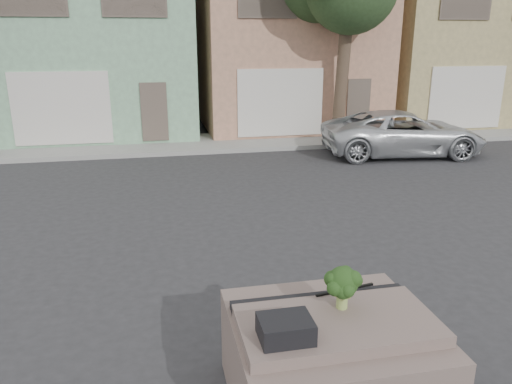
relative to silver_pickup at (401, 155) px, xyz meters
name	(u,v)px	position (x,y,z in m)	size (l,w,h in m)	color
ground_plane	(265,277)	(-6.35, -7.63, 0.00)	(120.00, 120.00, 0.00)	#303033
sidewalk	(200,143)	(-6.35, 2.87, 0.07)	(40.00, 3.00, 0.15)	gray
townhouse_mint	(99,36)	(-9.85, 6.87, 3.77)	(7.20, 8.20, 7.55)	#82B28C
townhouse_tan	(281,36)	(-2.35, 6.87, 3.77)	(7.20, 8.20, 7.55)	tan
townhouse_beige	(440,36)	(5.15, 6.87, 3.77)	(7.20, 8.20, 7.55)	tan
silver_pickup	(401,155)	(0.00, 0.00, 0.00)	(2.40, 5.20, 1.45)	silver
tree_near	(345,21)	(-1.35, 2.17, 4.25)	(4.40, 4.00, 8.50)	#284020
car_dashboard	(330,360)	(-6.35, -10.63, 0.56)	(2.00, 1.80, 1.12)	#715E56
instrument_hump	(286,329)	(-6.93, -10.98, 1.22)	(0.48, 0.38, 0.20)	black
wiper_arm	(345,290)	(-6.07, -10.25, 1.13)	(0.70, 0.03, 0.02)	black
broccoli	(343,287)	(-6.24, -10.57, 1.35)	(0.37, 0.37, 0.46)	#1C3613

